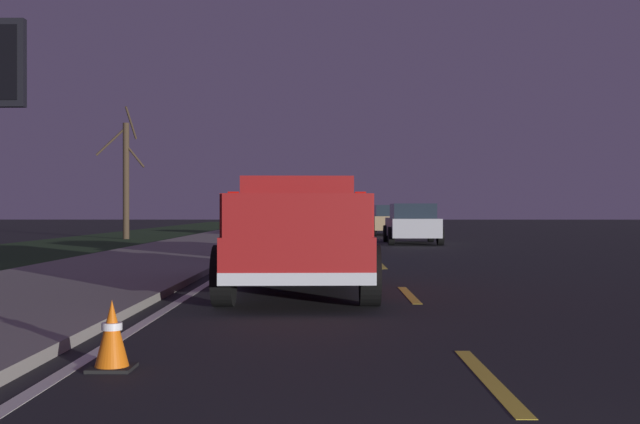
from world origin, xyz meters
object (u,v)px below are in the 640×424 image
at_px(pickup_truck, 297,235).
at_px(traffic_cone_near, 112,335).
at_px(sedan_tan, 390,220).
at_px(sedan_blue, 301,230).
at_px(sedan_red, 318,220).
at_px(sedan_silver, 412,223).
at_px(bare_tree_far, 126,177).

height_order(pickup_truck, traffic_cone_near, pickup_truck).
relative_size(pickup_truck, sedan_tan, 1.24).
bearing_deg(sedan_blue, sedan_red, -0.70).
bearing_deg(sedan_tan, sedan_silver, -179.77).
bearing_deg(sedan_red, traffic_cone_near, 177.65).
bearing_deg(pickup_truck, sedan_silver, -12.09).
distance_m(pickup_truck, bare_tree_far, 23.74).
xyz_separation_m(sedan_blue, sedan_tan, (20.04, -3.90, 0.00)).
bearing_deg(sedan_silver, pickup_truck, 167.91).
distance_m(pickup_truck, sedan_silver, 17.93).
xyz_separation_m(sedan_tan, sedan_silver, (-10.18, -0.04, 0.00)).
height_order(sedan_red, traffic_cone_near, sedan_red).
bearing_deg(traffic_cone_near, sedan_blue, -4.44).
relative_size(sedan_blue, sedan_silver, 1.00).
height_order(sedan_blue, sedan_silver, same).
bearing_deg(sedan_red, bare_tree_far, 111.55).
xyz_separation_m(pickup_truck, sedan_red, (25.45, -0.03, -0.13)).
bearing_deg(traffic_cone_near, sedan_red, -2.35).
distance_m(sedan_silver, traffic_cone_near, 24.45).
height_order(sedan_blue, traffic_cone_near, sedan_blue).
bearing_deg(bare_tree_far, pickup_truck, -158.95).
bearing_deg(traffic_cone_near, sedan_tan, -8.33).
height_order(sedan_blue, sedan_tan, same).
bearing_deg(pickup_truck, sedan_blue, 1.40).
bearing_deg(sedan_red, sedan_tan, -58.47).
relative_size(sedan_blue, bare_tree_far, 0.75).
xyz_separation_m(sedan_red, sedan_silver, (-7.92, -3.72, 0.00)).
bearing_deg(sedan_silver, sedan_blue, 158.21).
relative_size(sedan_silver, traffic_cone_near, 7.62).
height_order(sedan_tan, bare_tree_far, bare_tree_far).
bearing_deg(pickup_truck, sedan_tan, -7.63).
distance_m(sedan_red, traffic_cone_near, 31.87).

